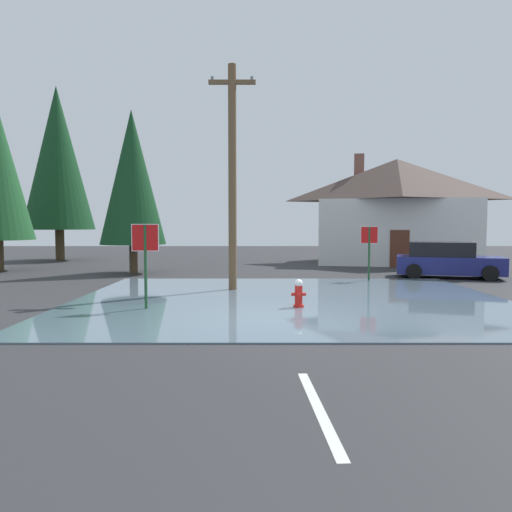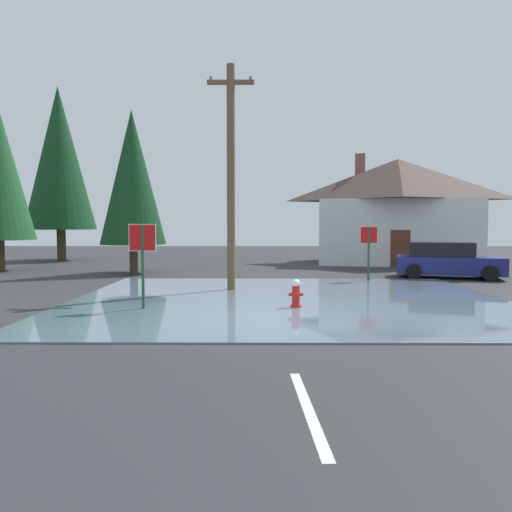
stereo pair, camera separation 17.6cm
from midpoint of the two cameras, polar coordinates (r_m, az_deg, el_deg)
name	(u,v)px [view 1 (the left image)]	position (r m, az deg, el deg)	size (l,w,h in m)	color
ground_plane	(271,320)	(12.07, 1.39, -7.49)	(80.00, 80.00, 0.10)	#2D2D30
flood_puddle	(288,299)	(14.92, 3.47, -5.07)	(13.01, 11.06, 0.04)	slate
lane_stop_bar	(242,328)	(10.91, -2.09, -8.40)	(3.65, 0.30, 0.01)	silver
lane_center_stripe	(316,408)	(6.41, 6.23, -17.24)	(2.83, 0.14, 0.01)	silver
stop_sign_near	(143,249)	(13.34, -13.42, 0.82)	(0.73, 0.08, 2.31)	#1E4C28
fire_hydrant	(297,294)	(13.41, 4.38, -4.45)	(0.40, 0.34, 0.80)	red
utility_pole	(230,174)	(16.98, -3.33, 9.56)	(1.60, 0.28, 7.71)	brown
stop_sign_far	(367,242)	(20.15, 12.60, 1.56)	(0.67, 0.18, 2.22)	#1E4C28
house	(394,209)	(29.90, 15.64, 5.25)	(10.33, 7.61, 6.59)	silver
parked_car	(444,261)	(22.47, 20.93, -0.51)	(4.63, 2.87, 1.54)	navy
pine_tree_mid_left	(55,158)	(33.84, -22.54, 10.50)	(4.39, 4.39, 10.99)	#4C3823
pine_tree_short_left	(130,177)	(23.69, -14.72, 8.87)	(3.04, 3.04, 7.61)	#4C3823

